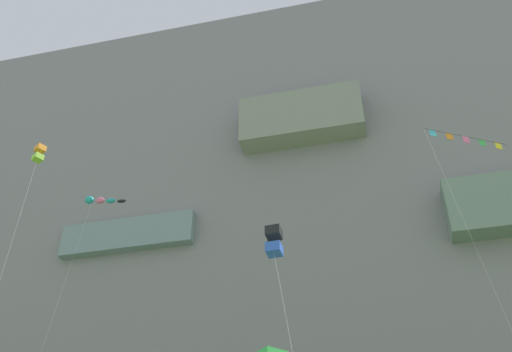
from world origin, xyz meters
The scene contains 5 objects.
cliff_face centered at (0.00, 67.35, 38.98)m, with size 180.00×23.15×77.91m.
kite_box_high_right centered at (2.06, 25.67, 17.29)m, with size 3.03×2.72×18.07m.
kite_windsock_mid_left centered at (-14.94, 38.14, 30.98)m, with size 3.99×4.56×31.52m.
kite_box_high_center centered at (-15.09, 29.45, 28.84)m, with size 1.46×2.41×29.70m.
kite_banner_high_left centered at (14.22, 37.25, 29.94)m, with size 5.98×6.14×31.83m.
Camera 1 is at (6.68, 1.61, 2.26)m, focal length 42.37 mm.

